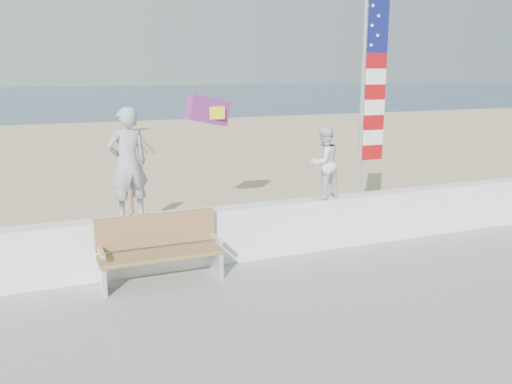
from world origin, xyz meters
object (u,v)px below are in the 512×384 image
bench (159,248)px  flag (369,86)px  child (324,163)px  adult (128,163)px

bench → flag: size_ratio=0.51×
child → bench: size_ratio=0.70×
child → flag: (0.86, -0.00, 1.28)m
child → flag: flag is taller
child → bench: child is taller
adult → flag: (4.18, -0.00, 1.08)m
adult → child: 3.33m
adult → bench: 1.35m
flag → child: bearing=180.0°
flag → bench: bearing=-173.3°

